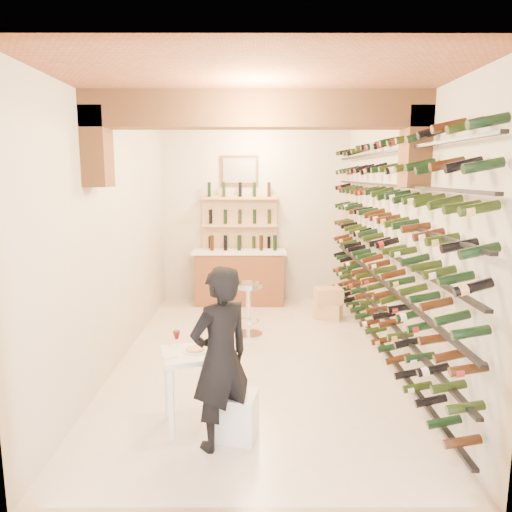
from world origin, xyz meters
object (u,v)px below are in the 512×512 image
at_px(person, 221,358).
at_px(crate_lower, 328,311).
at_px(tasting_table, 190,365).
at_px(white_stool, 237,416).
at_px(wine_rack, 377,241).
at_px(back_counter, 240,275).
at_px(chrome_barstool, 249,305).

bearing_deg(person, crate_lower, -150.49).
height_order(tasting_table, person, person).
bearing_deg(tasting_table, white_stool, -41.05).
relative_size(wine_rack, tasting_table, 6.39).
bearing_deg(person, back_counter, -128.79).
distance_m(person, chrome_barstool, 2.96).
bearing_deg(chrome_barstool, tasting_table, -101.28).
xyz_separation_m(white_stool, person, (-0.14, -0.13, 0.60)).
bearing_deg(tasting_table, chrome_barstool, 63.65).
bearing_deg(tasting_table, crate_lower, 46.92).
relative_size(person, chrome_barstool, 2.03).
relative_size(wine_rack, person, 3.51).
xyz_separation_m(chrome_barstool, crate_lower, (1.32, 0.86, -0.33)).
xyz_separation_m(wine_rack, tasting_table, (-2.16, -1.74, -0.95)).
height_order(person, chrome_barstool, person).
distance_m(white_stool, person, 0.63).
distance_m(white_stool, crate_lower, 3.91).
relative_size(wine_rack, back_counter, 3.35).
relative_size(wine_rack, white_stool, 13.51).
distance_m(back_counter, white_stool, 4.62).
xyz_separation_m(wine_rack, chrome_barstool, (-1.64, 0.84, -1.08)).
xyz_separation_m(wine_rack, white_stool, (-1.71, -1.96, -1.34)).
bearing_deg(back_counter, crate_lower, -32.21).
relative_size(back_counter, white_stool, 4.03).
bearing_deg(chrome_barstool, white_stool, -91.35).
distance_m(back_counter, tasting_table, 4.40).
height_order(wine_rack, chrome_barstool, wine_rack).
height_order(tasting_table, white_stool, tasting_table).
distance_m(wine_rack, crate_lower, 2.24).
bearing_deg(white_stool, person, -137.07).
bearing_deg(wine_rack, white_stool, -131.01).
distance_m(wine_rack, back_counter, 3.38).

